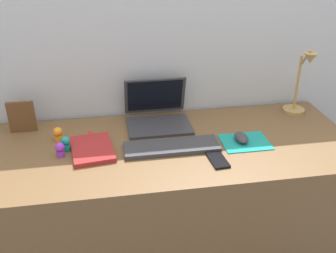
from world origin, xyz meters
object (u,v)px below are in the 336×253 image
object	(u,v)px
desk_lamp	(301,85)
picture_frame	(22,117)
mouse	(241,138)
toy_figurine_red	(90,134)
laptop	(157,112)
toy_figurine_teal	(66,143)
cell_phone	(218,160)
toy_figurine_orange	(58,133)
toy_figurine_purple	(60,149)
keyboard	(172,147)
notebook_pad	(92,149)

from	to	relation	value
desk_lamp	picture_frame	size ratio (longest dim) A/B	2.33
mouse	toy_figurine_red	bearing A→B (deg)	167.34
picture_frame	laptop	bearing A→B (deg)	-0.75
laptop	toy_figurine_teal	size ratio (longest dim) A/B	4.59
cell_phone	picture_frame	distance (m)	0.92
toy_figurine_red	toy_figurine_orange	bearing A→B (deg)	178.68
toy_figurine_purple	toy_figurine_red	bearing A→B (deg)	48.80
desk_lamp	toy_figurine_orange	world-z (taller)	desk_lamp
keyboard	toy_figurine_orange	size ratio (longest dim) A/B	6.51
cell_phone	toy_figurine_purple	xyz separation A→B (m)	(-0.64, 0.15, 0.03)
cell_phone	notebook_pad	xyz separation A→B (m)	(-0.51, 0.16, 0.01)
keyboard	toy_figurine_red	size ratio (longest dim) A/B	9.34
keyboard	desk_lamp	distance (m)	0.74
cell_phone	notebook_pad	size ratio (longest dim) A/B	0.53
desk_lamp	keyboard	bearing A→B (deg)	-161.01
cell_phone	toy_figurine_purple	world-z (taller)	toy_figurine_purple
mouse	laptop	bearing A→B (deg)	142.79
laptop	picture_frame	world-z (taller)	laptop
keyboard	picture_frame	world-z (taller)	picture_frame
notebook_pad	toy_figurine_orange	world-z (taller)	toy_figurine_orange
toy_figurine_red	toy_figurine_orange	distance (m)	0.14
laptop	toy_figurine_red	distance (m)	0.34
picture_frame	toy_figurine_orange	size ratio (longest dim) A/B	2.38
notebook_pad	toy_figurine_purple	xyz separation A→B (m)	(-0.13, -0.02, 0.02)
laptop	toy_figurine_red	bearing A→B (deg)	-161.20
toy_figurine_red	toy_figurine_orange	size ratio (longest dim) A/B	0.70
keyboard	toy_figurine_orange	xyz separation A→B (m)	(-0.49, 0.16, 0.02)
laptop	desk_lamp	bearing A→B (deg)	-2.75
desk_lamp	mouse	bearing A→B (deg)	-148.89
toy_figurine_purple	toy_figurine_red	world-z (taller)	toy_figurine_purple
laptop	desk_lamp	distance (m)	0.72
picture_frame	toy_figurine_teal	xyz separation A→B (m)	(0.21, -0.21, -0.04)
keyboard	desk_lamp	xyz separation A→B (m)	(0.68, 0.24, 0.15)
cell_phone	desk_lamp	bearing A→B (deg)	30.16
keyboard	toy_figurine_red	xyz separation A→B (m)	(-0.35, 0.16, 0.01)
toy_figurine_red	keyboard	bearing A→B (deg)	-24.76
keyboard	cell_phone	bearing A→B (deg)	-36.90
laptop	toy_figurine_red	size ratio (longest dim) A/B	6.83
toy_figurine_purple	keyboard	bearing A→B (deg)	-2.48
keyboard	cell_phone	distance (m)	0.21
laptop	notebook_pad	xyz separation A→B (m)	(-0.31, -0.23, -0.04)
laptop	toy_figurine_teal	distance (m)	0.47
desk_lamp	toy_figurine_teal	xyz separation A→B (m)	(-1.13, -0.17, -0.13)
notebook_pad	toy_figurine_red	xyz separation A→B (m)	(-0.01, 0.12, 0.01)
mouse	toy_figurine_orange	bearing A→B (deg)	169.29
desk_lamp	toy_figurine_red	xyz separation A→B (m)	(-1.03, -0.08, -0.14)
picture_frame	toy_figurine_orange	distance (m)	0.21
laptop	keyboard	bearing A→B (deg)	-84.50
cell_phone	toy_figurine_purple	size ratio (longest dim) A/B	2.02
mouse	toy_figurine_red	size ratio (longest dim) A/B	2.19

